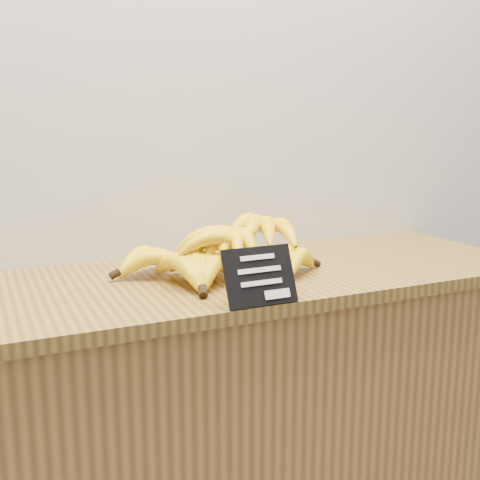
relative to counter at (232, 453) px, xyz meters
name	(u,v)px	position (x,y,z in m)	size (l,w,h in m)	color
counter	(232,453)	(0.00, 0.00, 0.00)	(1.45, 0.50, 0.90)	olive
counter_top	(231,279)	(0.00, 0.00, 0.47)	(1.52, 0.54, 0.03)	olive
chalkboard_sign	(260,276)	(-0.04, -0.24, 0.54)	(0.15, 0.01, 0.12)	black
banana_pile	(224,251)	(-0.02, 0.00, 0.54)	(0.53, 0.36, 0.12)	yellow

